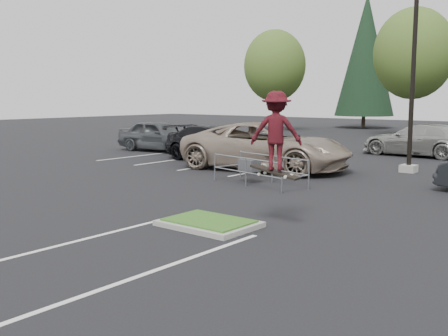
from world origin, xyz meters
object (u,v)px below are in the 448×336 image
Objects in this scene: car_l_black at (215,144)px; car_far_silver at (419,140)px; conif_a at (366,55)px; car_l_tan at (265,146)px; skateboarder at (276,131)px; decid_a at (275,68)px; car_l_grey at (160,136)px; cart_corral at (252,165)px; decid_b at (414,56)px; light_pole at (414,59)px.

car_l_black is 10.79m from car_far_silver.
car_l_tan is at bearing -73.01° from conif_a.
car_l_tan is 1.24× the size of car_far_silver.
skateboarder is 0.35× the size of car_far_silver.
decid_a is 34.97m from skateboarder.
skateboarder is 0.39× the size of car_l_grey.
conif_a is 36.60m from cart_corral.
car_l_grey is (-14.70, 10.50, -1.38)m from skateboarder.
cart_corral is 3.58m from car_l_tan.
decid_b is 1.35× the size of car_l_tan.
skateboarder reaches higher than cart_corral.
skateboarder is at bearing 11.97° from car_far_silver.
light_pole is 2.69× the size of cart_corral.
light_pole is at bearing -68.07° from car_l_black.
decid_a is 12.02m from decid_b.
skateboarder is at bearing -86.36° from light_pole.
skateboarder reaches higher than car_far_silver.
decid_a is (-18.51, 18.03, 1.02)m from light_pole.
decid_b reaches higher than cart_corral.
conif_a is at bearing 120.95° from cart_corral.
conif_a is (-7.99, 9.47, 1.05)m from decid_b.
car_l_tan is 3.62m from car_l_black.
decid_b is 12.43m from conif_a.
car_l_black is at bearing 67.55° from car_l_tan.
decid_a is 1.72× the size of car_l_grey.
car_l_tan is at bearing -15.55° from car_far_silver.
skateboarder is at bearing -152.14° from car_l_tan.
skateboarder is 18.12m from car_l_grey.
skateboarder is at bearing -36.13° from cart_corral.
skateboarder is 9.83m from car_l_tan.
car_l_black is (-3.50, 0.91, -0.15)m from car_l_tan.
decid_b is at bearing -25.45° from car_l_grey.
light_pole is 14.48m from car_l_grey.
car_l_grey is at bearing 66.03° from car_l_tan.
conif_a is at bearing 68.09° from decid_a.
conif_a reaches higher than cart_corral.
cart_corral is (11.10, -34.27, -6.46)m from conif_a.
skateboarder is at bearing -56.51° from decid_a.
car_l_tan is at bearing -148.29° from light_pole.
car_l_black reaches higher than cart_corral.
light_pole reaches higher than decid_a.
car_far_silver is (3.30, 9.29, -0.16)m from car_l_tan.
car_l_tan reaches higher than cart_corral.
decid_a reaches higher than skateboarder.
car_l_black is (-8.50, -2.18, -3.71)m from light_pole.
decid_b is 2.56× the size of cart_corral.
decid_a is 0.92× the size of decid_b.
car_far_silver is at bearing -109.62° from skateboarder.
car_far_silver is at bearing -59.58° from conif_a.
car_l_black is at bearing -78.76° from conif_a.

